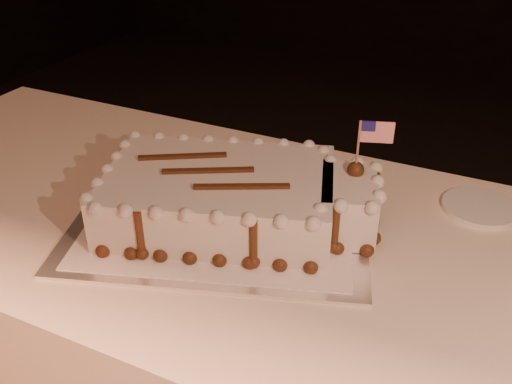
% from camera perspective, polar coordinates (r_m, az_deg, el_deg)
% --- Properties ---
extents(cake_board, '(0.70, 0.60, 0.01)m').
position_cam_1_polar(cake_board, '(1.16, -3.56, -2.87)').
color(cake_board, white).
rests_on(cake_board, banquet_table).
extents(doily, '(0.62, 0.54, 0.00)m').
position_cam_1_polar(doily, '(1.16, -3.57, -2.66)').
color(doily, white).
rests_on(doily, cake_board).
extents(sheet_cake, '(0.58, 0.43, 0.22)m').
position_cam_1_polar(sheet_cake, '(1.13, -2.10, -0.49)').
color(sheet_cake, silver).
rests_on(sheet_cake, doily).
extents(side_plate, '(0.16, 0.16, 0.01)m').
position_cam_1_polar(side_plate, '(1.29, 21.49, -1.44)').
color(side_plate, white).
rests_on(side_plate, banquet_table).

